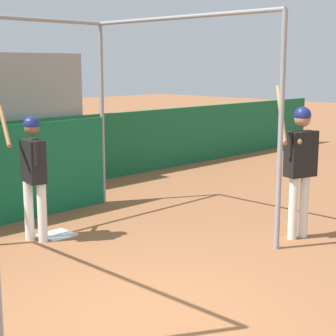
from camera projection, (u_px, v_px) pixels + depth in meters
name	position (u px, v px, depth m)	size (l,w,h in m)	color
ground_plane	(143.00, 317.00, 5.53)	(60.00, 60.00, 0.00)	#935B38
batting_cage	(17.00, 145.00, 8.04)	(4.16, 3.75, 3.16)	gray
home_plate	(58.00, 235.00, 8.17)	(0.44, 0.44, 0.02)	white
player_batter	(33.00, 167.00, 7.73)	(0.54, 0.91, 1.89)	white
player_waiting	(300.00, 159.00, 7.83)	(0.81, 0.52, 2.17)	white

